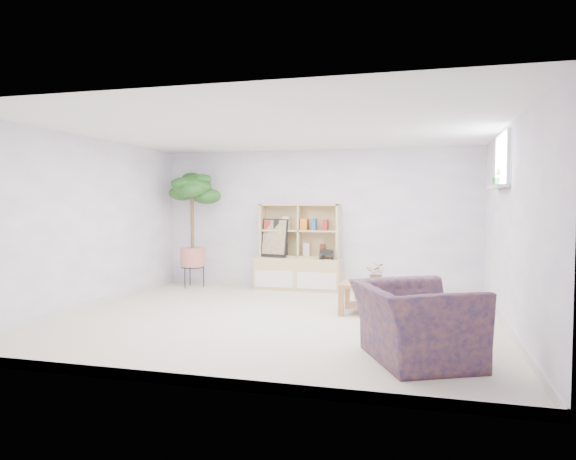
% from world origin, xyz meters
% --- Properties ---
extents(floor, '(5.50, 5.00, 0.01)m').
position_xyz_m(floor, '(0.00, 0.00, 0.00)').
color(floor, '#C1B2A1').
rests_on(floor, ground).
extents(ceiling, '(5.50, 5.00, 0.01)m').
position_xyz_m(ceiling, '(0.00, 0.00, 2.40)').
color(ceiling, white).
rests_on(ceiling, walls).
extents(walls, '(5.51, 5.01, 2.40)m').
position_xyz_m(walls, '(0.00, 0.00, 1.20)').
color(walls, silver).
rests_on(walls, floor).
extents(baseboard, '(5.50, 5.00, 0.10)m').
position_xyz_m(baseboard, '(0.00, 0.00, 0.05)').
color(baseboard, silver).
rests_on(baseboard, floor).
extents(window, '(0.10, 0.98, 0.68)m').
position_xyz_m(window, '(2.73, 0.60, 2.00)').
color(window, '#C0DFFC').
rests_on(window, walls).
extents(window_sill, '(0.14, 1.00, 0.04)m').
position_xyz_m(window_sill, '(2.67, 0.60, 1.68)').
color(window_sill, silver).
rests_on(window_sill, walls).
extents(storage_unit, '(1.46, 0.49, 1.46)m').
position_xyz_m(storage_unit, '(-0.27, 2.24, 0.73)').
color(storage_unit, '#DBC18A').
rests_on(storage_unit, floor).
extents(poster, '(0.49, 0.20, 0.66)m').
position_xyz_m(poster, '(-0.68, 2.21, 0.88)').
color(poster, yellow).
rests_on(poster, storage_unit).
extents(toy_truck, '(0.37, 0.28, 0.18)m').
position_xyz_m(toy_truck, '(0.24, 2.14, 0.64)').
color(toy_truck, black).
rests_on(toy_truck, storage_unit).
extents(coffee_table, '(1.02, 0.58, 0.41)m').
position_xyz_m(coffee_table, '(1.23, 0.62, 0.21)').
color(coffee_table, '#B27854').
rests_on(coffee_table, floor).
extents(table_plant, '(0.30, 0.27, 0.29)m').
position_xyz_m(table_plant, '(1.20, 0.56, 0.55)').
color(table_plant, '#245927').
rests_on(table_plant, coffee_table).
extents(floor_tree, '(0.87, 0.87, 2.03)m').
position_xyz_m(floor_tree, '(-2.13, 2.03, 1.01)').
color(floor_tree, '#1F4D19').
rests_on(floor_tree, floor).
extents(armchair, '(1.35, 1.42, 0.82)m').
position_xyz_m(armchair, '(1.72, -1.34, 0.41)').
color(armchair, '#161B4C').
rests_on(armchair, floor).
extents(sill_plant, '(0.12, 0.10, 0.21)m').
position_xyz_m(sill_plant, '(2.67, 0.65, 1.81)').
color(sill_plant, '#1F4D19').
rests_on(sill_plant, window_sill).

